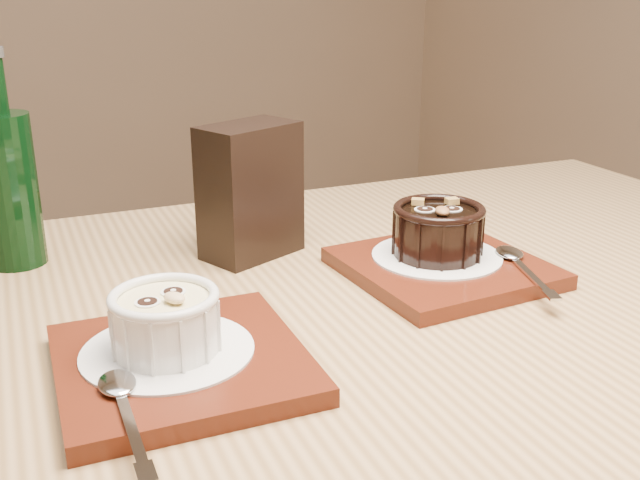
% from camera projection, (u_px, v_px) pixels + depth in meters
% --- Properties ---
extents(table, '(1.26, 0.89, 0.75)m').
position_uv_depth(table, '(340.00, 414.00, 0.67)').
color(table, olive).
rests_on(table, ground).
extents(tray_left, '(0.20, 0.20, 0.01)m').
position_uv_depth(tray_left, '(182.00, 363.00, 0.56)').
color(tray_left, '#541D0E').
rests_on(tray_left, table).
extents(doily_left, '(0.13, 0.13, 0.00)m').
position_uv_depth(doily_left, '(168.00, 351.00, 0.56)').
color(doily_left, white).
rests_on(doily_left, tray_left).
extents(ramekin_white, '(0.08, 0.08, 0.05)m').
position_uv_depth(ramekin_white, '(165.00, 319.00, 0.55)').
color(ramekin_white, white).
rests_on(ramekin_white, doily_left).
extents(spoon_left, '(0.04, 0.14, 0.01)m').
position_uv_depth(spoon_left, '(125.00, 409.00, 0.48)').
color(spoon_left, silver).
rests_on(spoon_left, tray_left).
extents(tray_right, '(0.18, 0.18, 0.01)m').
position_uv_depth(tray_right, '(443.00, 268.00, 0.74)').
color(tray_right, '#541D0E').
rests_on(tray_right, table).
extents(doily_right, '(0.13, 0.13, 0.00)m').
position_uv_depth(doily_right, '(437.00, 256.00, 0.75)').
color(doily_right, white).
rests_on(doily_right, tray_right).
extents(ramekin_dark, '(0.09, 0.09, 0.05)m').
position_uv_depth(ramekin_dark, '(438.00, 228.00, 0.74)').
color(ramekin_dark, black).
rests_on(ramekin_dark, doily_right).
extents(spoon_right, '(0.07, 0.13, 0.01)m').
position_uv_depth(spoon_right, '(522.00, 265.00, 0.72)').
color(spoon_right, silver).
rests_on(spoon_right, tray_right).
extents(condiment_stand, '(0.11, 0.09, 0.14)m').
position_uv_depth(condiment_stand, '(250.00, 191.00, 0.78)').
color(condiment_stand, black).
rests_on(condiment_stand, table).
extents(green_bottle, '(0.06, 0.06, 0.22)m').
position_uv_depth(green_bottle, '(8.00, 184.00, 0.75)').
color(green_bottle, black).
rests_on(green_bottle, table).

